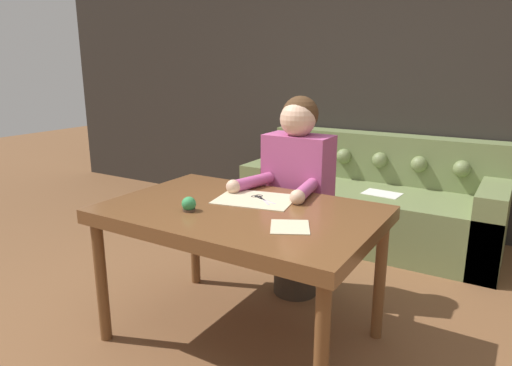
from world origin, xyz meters
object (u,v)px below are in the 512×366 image
object	(u,v)px
pin_cushion	(189,204)
couch	(372,203)
person	(297,197)
dining_table	(241,222)
scissors	(260,198)

from	to	relation	value
pin_cushion	couch	bearing A→B (deg)	80.59
couch	person	distance (m)	1.24
couch	pin_cushion	bearing A→B (deg)	-99.41
person	dining_table	bearing A→B (deg)	-91.83
couch	pin_cushion	distance (m)	2.04
dining_table	person	xyz separation A→B (m)	(0.02, 0.60, -0.02)
scissors	pin_cushion	bearing A→B (deg)	-117.82
dining_table	couch	bearing A→B (deg)	85.67
scissors	pin_cushion	xyz separation A→B (m)	(-0.19, -0.36, 0.03)
dining_table	scissors	distance (m)	0.20
couch	person	world-z (taller)	person
pin_cushion	person	bearing A→B (deg)	74.81
couch	scissors	xyz separation A→B (m)	(-0.13, -1.60, 0.43)
person	scissors	world-z (taller)	person
couch	dining_table	bearing A→B (deg)	-94.33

